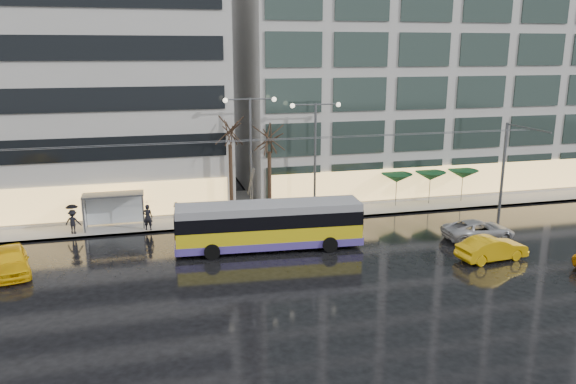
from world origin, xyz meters
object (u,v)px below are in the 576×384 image
object	(u,v)px
street_lamp_near	(251,141)
taxi_a	(11,261)
trolleybus	(269,227)
bus_shelter	(108,203)

from	to	relation	value
street_lamp_near	taxi_a	size ratio (longest dim) A/B	1.97
trolleybus	taxi_a	distance (m)	15.27
trolleybus	street_lamp_near	bearing A→B (deg)	88.62
bus_shelter	trolleybus	bearing A→B (deg)	-33.79
bus_shelter	taxi_a	size ratio (longest dim) A/B	0.92
trolleybus	taxi_a	bearing A→B (deg)	-178.50
taxi_a	street_lamp_near	bearing A→B (deg)	11.21
taxi_a	trolleybus	bearing A→B (deg)	-12.78
bus_shelter	street_lamp_near	size ratio (longest dim) A/B	0.47
bus_shelter	taxi_a	distance (m)	8.89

